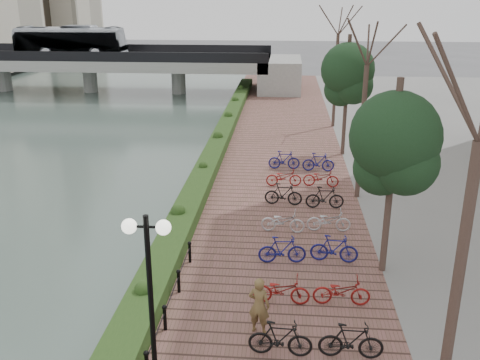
# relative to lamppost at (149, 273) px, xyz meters

# --- Properties ---
(promenade) EXTENTS (8.00, 75.00, 0.50)m
(promenade) POSITION_rel_lamppost_xyz_m (2.16, 15.36, -3.65)
(promenade) COLOR brown
(promenade) RESTS_ON ground
(hedge) EXTENTS (1.10, 56.00, 0.60)m
(hedge) POSITION_rel_lamppost_xyz_m (-1.24, 17.86, -3.10)
(hedge) COLOR #1E3B15
(hedge) RESTS_ON promenade
(lamppost) EXTENTS (1.02, 0.32, 4.69)m
(lamppost) POSITION_rel_lamppost_xyz_m (0.00, 0.00, 0.00)
(lamppost) COLOR black
(lamppost) RESTS_ON promenade
(pedestrian) EXTENTS (0.69, 0.55, 1.67)m
(pedestrian) POSITION_rel_lamppost_xyz_m (2.16, 2.99, -2.56)
(pedestrian) COLOR brown
(pedestrian) RESTS_ON promenade
(bicycle_parking) EXTENTS (2.40, 19.89, 1.00)m
(bicycle_parking) POSITION_rel_lamppost_xyz_m (3.66, 8.39, -2.92)
(bicycle_parking) COLOR silver
(bicycle_parking) RESTS_ON promenade
(street_trees) EXTENTS (3.20, 37.12, 6.80)m
(street_trees) POSITION_rel_lamppost_xyz_m (6.16, 10.55, -0.21)
(street_trees) COLOR #382821
(street_trees) RESTS_ON promenade
(bridge) EXTENTS (36.00, 10.77, 6.50)m
(bridge) POSITION_rel_lamppost_xyz_m (-17.18, 42.86, -0.52)
(bridge) COLOR gray
(bridge) RESTS_ON ground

